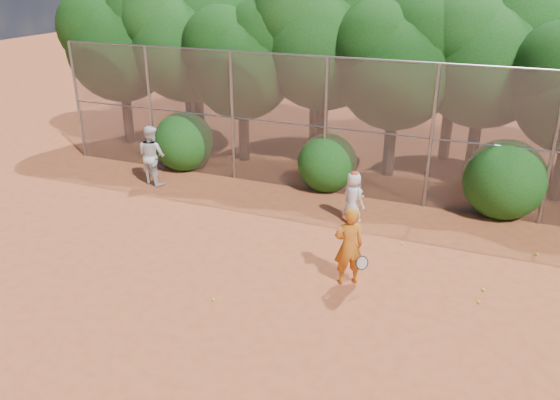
% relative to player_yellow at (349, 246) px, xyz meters
% --- Properties ---
extents(ground, '(80.00, 80.00, 0.00)m').
position_rel_player_yellow_xyz_m(ground, '(-1.07, -1.25, -0.88)').
color(ground, '#A94B26').
rests_on(ground, ground).
extents(fence_back, '(20.05, 0.09, 4.03)m').
position_rel_player_yellow_xyz_m(fence_back, '(-1.19, 4.75, 1.18)').
color(fence_back, gray).
rests_on(fence_back, ground).
extents(tree_0, '(4.38, 3.81, 6.00)m').
position_rel_player_yellow_xyz_m(tree_0, '(-10.51, 6.79, 3.06)').
color(tree_0, black).
rests_on(tree_0, ground).
extents(tree_1, '(4.64, 4.03, 6.35)m').
position_rel_player_yellow_xyz_m(tree_1, '(-8.01, 7.29, 3.29)').
color(tree_1, black).
rests_on(tree_1, ground).
extents(tree_2, '(3.99, 3.47, 5.47)m').
position_rel_player_yellow_xyz_m(tree_2, '(-5.52, 6.59, 2.71)').
color(tree_2, black).
rests_on(tree_2, ground).
extents(tree_3, '(4.89, 4.26, 6.70)m').
position_rel_player_yellow_xyz_m(tree_3, '(-3.01, 7.60, 3.52)').
color(tree_3, black).
rests_on(tree_3, ground).
extents(tree_4, '(4.19, 3.64, 5.73)m').
position_rel_player_yellow_xyz_m(tree_4, '(-0.52, 6.99, 2.88)').
color(tree_4, black).
rests_on(tree_4, ground).
extents(tree_5, '(4.51, 3.92, 6.17)m').
position_rel_player_yellow_xyz_m(tree_5, '(1.99, 7.79, 3.17)').
color(tree_5, black).
rests_on(tree_5, ground).
extents(tree_9, '(4.83, 4.20, 6.62)m').
position_rel_player_yellow_xyz_m(tree_9, '(-9.01, 9.60, 3.46)').
color(tree_9, black).
rests_on(tree_9, ground).
extents(tree_10, '(5.15, 4.48, 7.06)m').
position_rel_player_yellow_xyz_m(tree_10, '(-4.00, 9.80, 3.75)').
color(tree_10, black).
rests_on(tree_10, ground).
extents(tree_11, '(4.64, 4.03, 6.35)m').
position_rel_player_yellow_xyz_m(tree_11, '(0.99, 9.39, 3.29)').
color(tree_11, black).
rests_on(tree_11, ground).
extents(bush_0, '(2.00, 2.00, 2.00)m').
position_rel_player_yellow_xyz_m(bush_0, '(-7.07, 5.05, 0.12)').
color(bush_0, '#134711').
rests_on(bush_0, ground).
extents(bush_1, '(1.80, 1.80, 1.80)m').
position_rel_player_yellow_xyz_m(bush_1, '(-2.07, 5.05, 0.02)').
color(bush_1, '#134711').
rests_on(bush_1, ground).
extents(bush_2, '(2.20, 2.20, 2.20)m').
position_rel_player_yellow_xyz_m(bush_2, '(2.93, 5.05, 0.22)').
color(bush_2, '#134711').
rests_on(bush_2, ground).
extents(player_yellow, '(0.88, 0.70, 1.75)m').
position_rel_player_yellow_xyz_m(player_yellow, '(0.00, 0.00, 0.00)').
color(player_yellow, '#C96B17').
rests_on(player_yellow, ground).
extents(player_teen, '(0.81, 0.72, 1.42)m').
position_rel_player_yellow_xyz_m(player_teen, '(-0.71, 3.02, -0.17)').
color(player_teen, white).
rests_on(player_teen, ground).
extents(player_white, '(1.05, 0.92, 1.85)m').
position_rel_player_yellow_xyz_m(player_white, '(-7.21, 3.40, 0.05)').
color(player_white, silver).
rests_on(player_white, ground).
extents(ball_0, '(0.07, 0.07, 0.07)m').
position_rel_player_yellow_xyz_m(ball_0, '(2.76, 0.73, -0.84)').
color(ball_0, '#BCDF28').
rests_on(ball_0, ground).
extents(ball_1, '(0.07, 0.07, 0.07)m').
position_rel_player_yellow_xyz_m(ball_1, '(0.79, 2.17, -0.84)').
color(ball_1, '#BCDF28').
rests_on(ball_1, ground).
extents(ball_2, '(0.07, 0.07, 0.07)m').
position_rel_player_yellow_xyz_m(ball_2, '(2.70, 0.21, -0.84)').
color(ball_2, '#BCDF28').
rests_on(ball_2, ground).
extents(ball_3, '(0.07, 0.07, 0.07)m').
position_rel_player_yellow_xyz_m(ball_3, '(-2.33, -1.74, -0.84)').
color(ball_3, '#BCDF28').
rests_on(ball_3, ground).
extents(ball_4, '(0.07, 0.07, 0.07)m').
position_rel_player_yellow_xyz_m(ball_4, '(3.85, 2.83, -0.84)').
color(ball_4, '#BCDF28').
rests_on(ball_4, ground).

